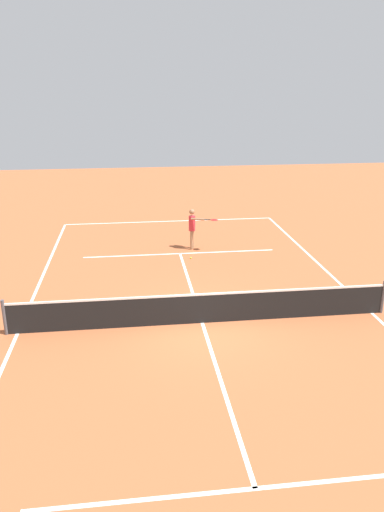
{
  "coord_description": "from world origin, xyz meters",
  "views": [
    {
      "loc": [
        1.98,
        13.17,
        6.76
      ],
      "look_at": [
        -0.18,
        -3.84,
        0.8
      ],
      "focal_mm": 34.54,
      "sensor_mm": 36.0,
      "label": 1
    }
  ],
  "objects": [
    {
      "name": "player_serving",
      "position": [
        -0.63,
        -7.07,
        1.06
      ],
      "size": [
        1.22,
        0.89,
        1.77
      ],
      "rotation": [
        0.0,
        0.0,
        1.25
      ],
      "color": "#9E704C",
      "rests_on": "ground"
    },
    {
      "name": "tennis_net",
      "position": [
        0.0,
        0.0,
        0.5
      ],
      "size": [
        11.46,
        0.1,
        1.07
      ],
      "color": "#4C4C51",
      "rests_on": "ground"
    },
    {
      "name": "tennis_ball",
      "position": [
        -0.38,
        -5.8,
        0.03
      ],
      "size": [
        0.07,
        0.07,
        0.07
      ],
      "primitive_type": "sphere",
      "color": "#CCE033",
      "rests_on": "ground"
    },
    {
      "name": "ground_plane",
      "position": [
        0.0,
        0.0,
        0.0
      ],
      "size": [
        60.0,
        60.0,
        0.0
      ],
      "primitive_type": "plane",
      "color": "#AD5933"
    },
    {
      "name": "court_lines",
      "position": [
        0.0,
        0.0,
        0.0
      ],
      "size": [
        10.86,
        23.7,
        0.01
      ],
      "color": "white",
      "rests_on": "ground"
    }
  ]
}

